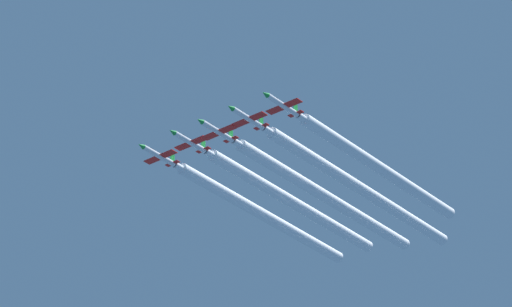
{
  "coord_description": "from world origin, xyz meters",
  "views": [
    {
      "loc": [
        -206.5,
        240.54,
        1.56
      ],
      "look_at": [
        -0.02,
        -13.67,
        186.32
      ],
      "focal_mm": 114.16,
      "sensor_mm": 36.0,
      "label": 1
    }
  ],
  "objects_px": {
    "jet_center": "(217,131)",
    "jet_inner_right": "(189,141)",
    "jet_inner_left": "(247,118)",
    "jet_far_right": "(158,155)",
    "jet_far_left": "(282,104)"
  },
  "relations": [
    {
      "from": "jet_inner_right",
      "to": "jet_far_right",
      "type": "distance_m",
      "value": 9.22
    },
    {
      "from": "jet_far_left",
      "to": "jet_center",
      "type": "xyz_separation_m",
      "value": [
        18.44,
        0.35,
        -0.03
      ]
    },
    {
      "from": "jet_center",
      "to": "jet_inner_right",
      "type": "xyz_separation_m",
      "value": [
        8.76,
        -0.53,
        0.61
      ]
    },
    {
      "from": "jet_far_right",
      "to": "jet_inner_left",
      "type": "bearing_deg",
      "value": 179.87
    },
    {
      "from": "jet_far_left",
      "to": "jet_far_right",
      "type": "height_order",
      "value": "jet_far_right"
    },
    {
      "from": "jet_far_left",
      "to": "jet_far_right",
      "type": "xyz_separation_m",
      "value": [
        36.41,
        0.17,
        0.08
      ]
    },
    {
      "from": "jet_center",
      "to": "jet_inner_right",
      "type": "relative_size",
      "value": 1.0
    },
    {
      "from": "jet_inner_right",
      "to": "jet_far_right",
      "type": "xyz_separation_m",
      "value": [
        9.2,
        0.36,
        -0.51
      ]
    },
    {
      "from": "jet_inner_left",
      "to": "jet_inner_right",
      "type": "bearing_deg",
      "value": -1.37
    },
    {
      "from": "jet_inner_left",
      "to": "jet_inner_right",
      "type": "height_order",
      "value": "jet_inner_right"
    },
    {
      "from": "jet_inner_left",
      "to": "jet_far_right",
      "type": "bearing_deg",
      "value": -0.13
    },
    {
      "from": "jet_inner_left",
      "to": "jet_far_right",
      "type": "relative_size",
      "value": 1.0
    },
    {
      "from": "jet_far_left",
      "to": "jet_inner_right",
      "type": "distance_m",
      "value": 27.21
    },
    {
      "from": "jet_far_left",
      "to": "jet_inner_left",
      "type": "xyz_separation_m",
      "value": [
        9.62,
        0.24,
        0.13
      ]
    },
    {
      "from": "jet_center",
      "to": "jet_inner_right",
      "type": "height_order",
      "value": "jet_inner_right"
    }
  ]
}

